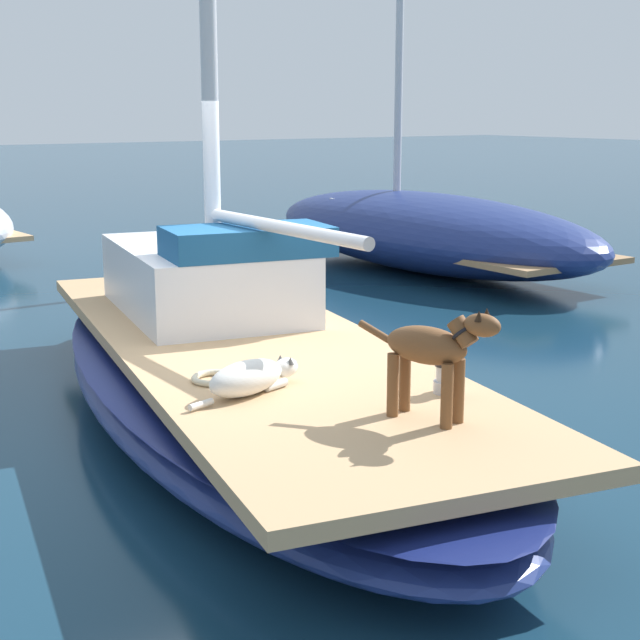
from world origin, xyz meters
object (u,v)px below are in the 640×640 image
Objects in this scene: dog_brown at (433,350)px; coiled_rope at (215,378)px; dog_white at (250,377)px; moored_boat_starboard_side at (425,230)px; deck_winch at (446,378)px; sailboat_main at (249,380)px.

coiled_rope is (-0.65, 1.44, -0.40)m from dog_brown.
moored_boat_starboard_side is at bearing 42.61° from dog_white.
coiled_rope is at bearing 98.22° from dog_white.
sailboat_main is at bearing 100.06° from deck_winch.
dog_white reaches higher than deck_winch.
sailboat_main is 2.42m from dog_brown.
sailboat_main is 1.07× the size of moored_boat_starboard_side.
sailboat_main is at bearing 87.61° from dog_brown.
coiled_rope is at bearing -131.01° from sailboat_main.
dog_brown is 1.63m from coiled_rope.
sailboat_main is at bearing -140.64° from moored_boat_starboard_side.
sailboat_main is at bearing 48.99° from coiled_rope.
moored_boat_starboard_side is (6.05, 7.18, -0.48)m from dog_brown.
moored_boat_starboard_side is at bearing 49.88° from dog_brown.
moored_boat_starboard_side is (6.71, 5.75, -0.08)m from coiled_rope.
dog_white is (-0.70, -1.23, 0.43)m from sailboat_main.
dog_brown is at bearing -139.83° from deck_winch.
deck_winch is at bearing -129.49° from moored_boat_starboard_side.
dog_brown is 9.41m from moored_boat_starboard_side.
coiled_rope is at bearing -139.40° from moored_boat_starboard_side.
dog_white is 1.26m from dog_brown.
dog_brown is at bearing -60.57° from dog_white.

